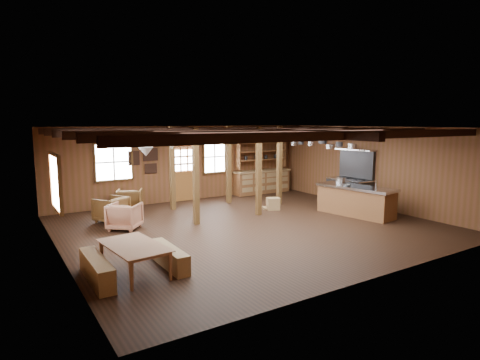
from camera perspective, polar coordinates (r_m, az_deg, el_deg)
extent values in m
cube|color=black|center=(11.57, 1.40, -6.58)|extent=(10.00, 9.00, 0.02)
cube|color=black|center=(11.18, 1.45, 7.53)|extent=(10.00, 9.00, 0.02)
cube|color=brown|center=(9.51, -24.60, -1.91)|extent=(0.02, 9.00, 2.80)
cube|color=brown|center=(14.65, 17.96, 1.78)|extent=(0.02, 9.00, 2.80)
cube|color=brown|center=(15.22, -8.04, 2.33)|extent=(10.00, 0.02, 2.80)
cube|color=brown|center=(7.99, 19.70, -3.45)|extent=(10.00, 0.02, 2.80)
cube|color=black|center=(8.50, 14.74, 6.14)|extent=(9.80, 0.12, 0.18)
cube|color=black|center=(9.58, 8.14, 6.54)|extent=(9.80, 0.12, 0.18)
cube|color=black|center=(10.77, 2.94, 6.80)|extent=(9.80, 0.12, 0.18)
cube|color=black|center=(12.03, -1.21, 6.96)|extent=(9.80, 0.12, 0.18)
cube|color=black|center=(13.33, -4.57, 7.07)|extent=(9.80, 0.12, 0.18)
cube|color=black|center=(14.50, -6.98, 7.13)|extent=(9.80, 0.12, 0.18)
cube|color=black|center=(11.18, 1.45, 6.86)|extent=(0.18, 8.82, 0.18)
cube|color=#472E14|center=(11.56, -6.30, 0.49)|extent=(0.15, 0.15, 2.80)
cube|color=#472E14|center=(13.63, -9.60, 1.61)|extent=(0.15, 0.15, 2.80)
cube|color=#472E14|center=(12.67, 2.68, 1.21)|extent=(0.15, 0.15, 2.80)
cube|color=#472E14|center=(14.61, -1.62, 2.17)|extent=(0.15, 0.15, 2.80)
cube|color=#472E14|center=(14.41, 5.62, 2.04)|extent=(0.15, 0.15, 2.80)
cube|color=brown|center=(15.28, -7.88, -0.86)|extent=(0.90, 0.06, 1.10)
cube|color=#472E14|center=(15.02, -9.59, 0.87)|extent=(0.06, 0.08, 2.10)
cube|color=#472E14|center=(15.41, -6.30, 1.13)|extent=(0.06, 0.08, 2.10)
cube|color=#472E14|center=(15.11, -8.00, 5.03)|extent=(1.02, 0.08, 0.06)
cube|color=white|center=(15.15, -7.96, 2.88)|extent=(0.84, 0.02, 0.90)
cube|color=white|center=(14.29, -17.53, 2.45)|extent=(1.20, 0.02, 1.20)
cube|color=#472E14|center=(14.29, -17.53, 2.45)|extent=(1.32, 0.06, 1.32)
cube|color=white|center=(15.73, -3.66, 3.32)|extent=(0.90, 0.02, 1.20)
cube|color=#472E14|center=(15.73, -3.66, 3.32)|extent=(1.02, 0.06, 1.32)
cube|color=white|center=(9.97, -24.78, -0.31)|extent=(0.02, 1.20, 1.20)
cube|color=#472E14|center=(9.97, -24.78, -0.31)|extent=(0.14, 1.24, 1.32)
cube|color=beige|center=(14.65, -12.64, 3.56)|extent=(0.50, 0.03, 0.40)
cube|color=black|center=(14.64, -12.62, 3.56)|extent=(0.55, 0.02, 0.45)
cube|color=beige|center=(14.47, -14.86, 3.03)|extent=(0.35, 0.03, 0.45)
cube|color=black|center=(14.46, -14.85, 3.02)|extent=(0.40, 0.02, 0.50)
cube|color=beige|center=(14.70, -12.58, 1.62)|extent=(0.40, 0.03, 0.30)
cube|color=black|center=(14.69, -12.56, 1.61)|extent=(0.45, 0.02, 0.35)
cube|color=brown|center=(16.76, 3.12, -0.33)|extent=(2.50, 0.55, 0.90)
cube|color=olive|center=(16.68, 3.18, 1.29)|extent=(2.55, 0.60, 0.06)
cube|color=brown|center=(16.68, 3.05, 2.92)|extent=(2.30, 0.35, 0.04)
cube|color=brown|center=(16.65, 3.06, 4.12)|extent=(2.30, 0.35, 0.04)
cube|color=brown|center=(16.63, 3.07, 5.32)|extent=(2.30, 0.35, 0.04)
cube|color=brown|center=(16.02, -0.31, 3.97)|extent=(0.04, 0.35, 1.40)
cube|color=brown|center=(17.34, 6.17, 4.25)|extent=(0.04, 0.35, 1.40)
cylinder|color=#29292B|center=(9.84, -13.32, 5.83)|extent=(0.02, 0.02, 0.45)
cone|color=silver|center=(9.86, -13.25, 3.95)|extent=(0.36, 0.36, 0.22)
cylinder|color=#29292B|center=(12.25, -9.72, 6.38)|extent=(0.02, 0.02, 0.45)
cone|color=silver|center=(12.26, -9.69, 4.86)|extent=(0.36, 0.36, 0.22)
cylinder|color=#29292B|center=(13.27, 11.41, 6.36)|extent=(0.04, 3.00, 0.04)
cylinder|color=#29292B|center=(12.33, 15.75, 5.53)|extent=(0.01, 0.01, 0.24)
cylinder|color=#B0B3B7|center=(12.34, 15.72, 4.66)|extent=(0.26, 0.26, 0.14)
cylinder|color=#29292B|center=(12.57, 13.96, 5.73)|extent=(0.01, 0.01, 0.20)
cylinder|color=#29292B|center=(12.58, 13.93, 4.95)|extent=(0.21, 0.21, 0.14)
cylinder|color=#29292B|center=(12.96, 12.81, 5.62)|extent=(0.01, 0.01, 0.30)
cylinder|color=#B0B3B7|center=(12.97, 12.78, 4.65)|extent=(0.28, 0.28, 0.14)
cylinder|color=#29292B|center=(13.33, 11.69, 6.04)|extent=(0.01, 0.01, 0.15)
cylinder|color=#29292B|center=(13.34, 11.67, 5.41)|extent=(0.28, 0.28, 0.14)
cylinder|color=#29292B|center=(13.61, 10.12, 5.94)|extent=(0.01, 0.01, 0.24)
cylinder|color=#B0B3B7|center=(13.62, 10.09, 5.14)|extent=(0.21, 0.21, 0.14)
cylinder|color=#29292B|center=(13.90, 8.68, 6.06)|extent=(0.01, 0.01, 0.22)
cylinder|color=#29292B|center=(13.91, 8.66, 5.32)|extent=(0.19, 0.19, 0.14)
cylinder|color=#29292B|center=(14.31, 7.78, 6.01)|extent=(0.01, 0.01, 0.28)
cylinder|color=#B0B3B7|center=(14.32, 7.76, 5.17)|extent=(0.27, 0.27, 0.14)
cube|color=brown|center=(13.30, 16.11, -3.00)|extent=(1.18, 2.50, 0.86)
cube|color=#B0B3B7|center=(13.22, 16.19, -1.00)|extent=(1.27, 2.61, 0.08)
cylinder|color=#29292B|center=(12.84, 18.19, -1.36)|extent=(0.44, 0.44, 0.06)
cylinder|color=#B0B3B7|center=(12.97, 18.79, -0.62)|extent=(0.03, 0.03, 0.30)
cube|color=olive|center=(13.62, 4.72, -3.39)|extent=(0.55, 0.47, 0.41)
cube|color=#29292B|center=(14.80, 15.30, -1.74)|extent=(0.81, 1.52, 0.91)
cube|color=#B0B3B7|center=(14.73, 15.37, 0.09)|extent=(0.83, 1.54, 0.04)
cube|color=#29292B|center=(14.90, 16.28, 2.23)|extent=(0.12, 1.52, 1.02)
cube|color=#B0B3B7|center=(14.77, 16.05, 4.17)|extent=(0.40, 1.62, 0.05)
imported|color=#9B6946|center=(8.27, -14.59, -10.79)|extent=(1.10, 1.75, 0.59)
cube|color=olive|center=(8.12, -19.72, -11.90)|extent=(0.31, 1.63, 0.45)
cube|color=olive|center=(8.52, -10.04, -10.69)|extent=(0.28, 1.50, 0.41)
imported|color=brown|center=(12.54, -17.83, -3.99)|extent=(1.12, 1.12, 0.75)
imported|color=brown|center=(13.91, -15.41, -2.73)|extent=(1.05, 1.06, 0.74)
imported|color=#996045|center=(11.57, -16.08, -4.97)|extent=(1.13, 1.13, 0.74)
cylinder|color=#B0B3B7|center=(13.73, 14.13, 0.00)|extent=(0.32, 0.32, 0.19)
imported|color=silver|center=(13.12, 14.93, -0.70)|extent=(0.30, 0.30, 0.06)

